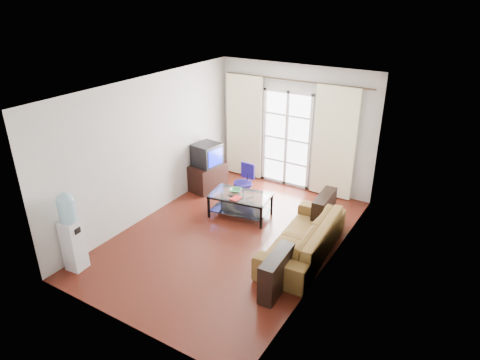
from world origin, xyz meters
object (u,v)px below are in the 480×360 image
object	(u,v)px
coffee_table	(240,202)
water_cooler	(71,230)
crt_tv	(206,154)
sofa	(303,237)
task_chair	(244,190)
tv_stand	(208,177)

from	to	relation	value
coffee_table	water_cooler	world-z (taller)	water_cooler
crt_tv	sofa	bearing A→B (deg)	-15.35
sofa	coffee_table	xyz separation A→B (m)	(-1.57, 0.56, -0.02)
crt_tv	task_chair	distance (m)	1.15
tv_stand	crt_tv	distance (m)	0.53
task_chair	sofa	bearing A→B (deg)	-27.90
tv_stand	crt_tv	xyz separation A→B (m)	(-0.00, -0.02, 0.53)
coffee_table	crt_tv	xyz separation A→B (m)	(-1.27, 0.66, 0.52)
crt_tv	coffee_table	bearing A→B (deg)	-19.60
task_chair	water_cooler	bearing A→B (deg)	-103.55
task_chair	water_cooler	xyz separation A→B (m)	(-1.09, -3.41, 0.47)
coffee_table	crt_tv	bearing A→B (deg)	152.40
coffee_table	water_cooler	distance (m)	3.16
task_chair	crt_tv	bearing A→B (deg)	179.97
sofa	task_chair	bearing A→B (deg)	-125.02
coffee_table	task_chair	xyz separation A→B (m)	(-0.28, 0.59, -0.06)
water_cooler	task_chair	bearing A→B (deg)	66.65
sofa	tv_stand	distance (m)	3.10
sofa	tv_stand	size ratio (longest dim) A/B	2.80
water_cooler	tv_stand	bearing A→B (deg)	82.77
crt_tv	water_cooler	size ratio (longest dim) A/B	0.44
coffee_table	task_chair	world-z (taller)	task_chair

